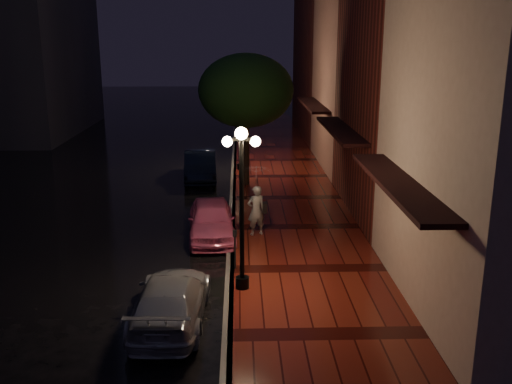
% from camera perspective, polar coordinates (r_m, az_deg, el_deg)
% --- Properties ---
extents(ground, '(120.00, 120.00, 0.00)m').
position_cam_1_polar(ground, '(20.11, -2.46, -3.93)').
color(ground, black).
rests_on(ground, ground).
extents(sidewalk, '(4.50, 60.00, 0.15)m').
position_cam_1_polar(sidewalk, '(20.18, 3.95, -3.66)').
color(sidewalk, '#4D120D').
rests_on(sidewalk, ground).
extents(curb, '(0.25, 60.00, 0.15)m').
position_cam_1_polar(curb, '(20.09, -2.46, -3.73)').
color(curb, '#595451').
rests_on(curb, ground).
extents(storefront_mid, '(5.00, 8.00, 11.00)m').
position_cam_1_polar(storefront_mid, '(22.06, 16.35, 11.80)').
color(storefront_mid, '#511914').
rests_on(storefront_mid, ground).
extents(storefront_far, '(5.00, 8.00, 9.00)m').
position_cam_1_polar(storefront_far, '(29.82, 11.51, 10.94)').
color(storefront_far, '#8C5951').
rests_on(storefront_far, ground).
extents(storefront_extra, '(5.00, 12.00, 10.00)m').
position_cam_1_polar(storefront_extra, '(39.59, 8.27, 12.82)').
color(storefront_extra, '#511914').
rests_on(storefront_extra, ground).
extents(streetlamp_near, '(0.96, 0.36, 4.31)m').
position_cam_1_polar(streetlamp_near, '(14.55, -1.44, -0.74)').
color(streetlamp_near, black).
rests_on(streetlamp_near, sidewalk).
extents(streetlamp_far, '(0.96, 0.36, 4.31)m').
position_cam_1_polar(streetlamp_far, '(28.27, -1.58, 7.13)').
color(streetlamp_far, black).
rests_on(streetlamp_far, sidewalk).
extents(street_tree, '(4.16, 4.16, 5.80)m').
position_cam_1_polar(street_tree, '(25.09, -0.99, 9.88)').
color(street_tree, black).
rests_on(street_tree, sidewalk).
extents(pink_car, '(1.80, 3.90, 1.29)m').
position_cam_1_polar(pink_car, '(19.28, -4.47, -2.80)').
color(pink_car, '#E55E91').
rests_on(pink_car, ground).
extents(navy_car, '(1.74, 4.27, 1.38)m').
position_cam_1_polar(navy_car, '(27.19, -5.61, 2.64)').
color(navy_car, black).
rests_on(navy_car, ground).
extents(silver_car, '(1.78, 4.11, 1.18)m').
position_cam_1_polar(silver_car, '(13.90, -8.51, -10.61)').
color(silver_car, '#9B9AA2').
rests_on(silver_car, ground).
extents(woman_with_umbrella, '(0.99, 1.01, 2.39)m').
position_cam_1_polar(woman_with_umbrella, '(18.84, 0.03, 0.25)').
color(woman_with_umbrella, silver).
rests_on(woman_with_umbrella, sidewalk).
extents(parking_meter, '(0.12, 0.09, 1.17)m').
position_cam_1_polar(parking_meter, '(16.34, -2.12, -5.35)').
color(parking_meter, black).
rests_on(parking_meter, sidewalk).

